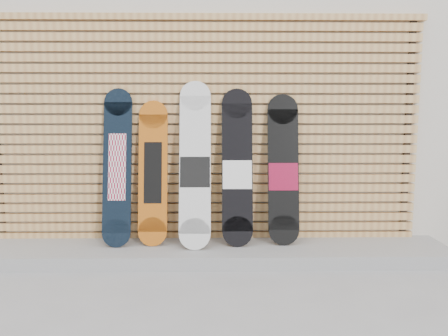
{
  "coord_description": "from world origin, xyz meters",
  "views": [
    {
      "loc": [
        -0.0,
        -3.3,
        1.36
      ],
      "look_at": [
        0.05,
        0.75,
        0.85
      ],
      "focal_mm": 35.0,
      "sensor_mm": 36.0,
      "label": 1
    }
  ],
  "objects_px": {
    "snowboard_0": "(117,167)",
    "snowboard_2": "(195,165)",
    "snowboard_4": "(283,170)",
    "snowboard_3": "(237,168)",
    "snowboard_1": "(153,173)"
  },
  "relations": [
    {
      "from": "snowboard_0",
      "to": "snowboard_2",
      "type": "distance_m",
      "value": 0.74
    },
    {
      "from": "snowboard_4",
      "to": "snowboard_2",
      "type": "bearing_deg",
      "value": -175.52
    },
    {
      "from": "snowboard_0",
      "to": "snowboard_3",
      "type": "bearing_deg",
      "value": -0.06
    },
    {
      "from": "snowboard_1",
      "to": "snowboard_2",
      "type": "xyz_separation_m",
      "value": [
        0.4,
        -0.06,
        0.08
      ]
    },
    {
      "from": "snowboard_1",
      "to": "snowboard_2",
      "type": "distance_m",
      "value": 0.42
    },
    {
      "from": "snowboard_0",
      "to": "snowboard_2",
      "type": "relative_size",
      "value": 0.95
    },
    {
      "from": "snowboard_0",
      "to": "snowboard_4",
      "type": "xyz_separation_m",
      "value": [
        1.57,
        0.02,
        -0.04
      ]
    },
    {
      "from": "snowboard_2",
      "to": "snowboard_3",
      "type": "bearing_deg",
      "value": 6.48
    },
    {
      "from": "snowboard_4",
      "to": "snowboard_0",
      "type": "bearing_deg",
      "value": -179.3
    },
    {
      "from": "snowboard_0",
      "to": "snowboard_4",
      "type": "bearing_deg",
      "value": 0.7
    },
    {
      "from": "snowboard_1",
      "to": "snowboard_4",
      "type": "relative_size",
      "value": 0.96
    },
    {
      "from": "snowboard_2",
      "to": "snowboard_4",
      "type": "height_order",
      "value": "snowboard_2"
    },
    {
      "from": "snowboard_3",
      "to": "snowboard_4",
      "type": "bearing_deg",
      "value": 2.67
    },
    {
      "from": "snowboard_1",
      "to": "snowboard_3",
      "type": "xyz_separation_m",
      "value": [
        0.8,
        -0.02,
        0.05
      ]
    },
    {
      "from": "snowboard_0",
      "to": "snowboard_2",
      "type": "xyz_separation_m",
      "value": [
        0.73,
        -0.05,
        0.02
      ]
    }
  ]
}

